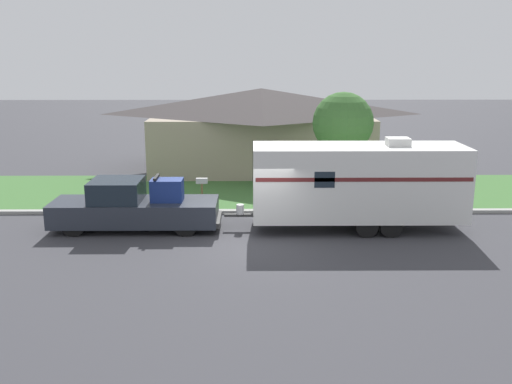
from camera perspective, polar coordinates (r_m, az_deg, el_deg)
ground_plane at (r=19.53m, az=0.15°, el=-5.16°), size 120.00×120.00×0.00m
curb_strip at (r=23.09m, az=0.05°, el=-1.97°), size 80.00×0.30×0.14m
lawn_strip at (r=26.63m, az=-0.02°, el=0.06°), size 80.00×7.00×0.03m
house_across_street at (r=31.68m, az=0.53°, el=6.47°), size 12.56×7.35×4.44m
pickup_truck at (r=21.32m, az=-12.12°, el=-1.49°), size 6.14×1.93×2.00m
travel_trailer at (r=21.01m, az=10.19°, el=1.01°), size 8.69×2.34×3.38m
mailbox at (r=23.89m, az=-5.43°, el=0.72°), size 0.48×0.20×1.25m
tree_in_yard at (r=25.16m, az=8.69°, el=6.84°), size 2.65×2.65×4.70m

